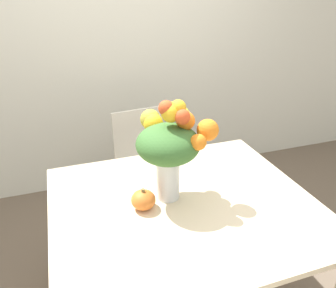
# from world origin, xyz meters

# --- Properties ---
(wall_back) EXTENTS (8.00, 0.06, 2.70)m
(wall_back) POSITION_xyz_m (0.00, 1.60, 1.35)
(wall_back) COLOR silver
(wall_back) RESTS_ON ground_plane
(dining_table) EXTENTS (1.30, 1.13, 0.76)m
(dining_table) POSITION_xyz_m (0.00, 0.00, 0.67)
(dining_table) COLOR beige
(dining_table) RESTS_ON ground_plane
(flower_vase) EXTENTS (0.39, 0.36, 0.52)m
(flower_vase) POSITION_xyz_m (-0.05, 0.08, 1.06)
(flower_vase) COLOR silver
(flower_vase) RESTS_ON dining_table
(pumpkin) EXTENTS (0.12, 0.12, 0.11)m
(pumpkin) POSITION_xyz_m (-0.20, 0.02, 0.81)
(pumpkin) COLOR orange
(pumpkin) RESTS_ON dining_table
(dining_chair_near_window) EXTENTS (0.47, 0.47, 0.90)m
(dining_chair_near_window) POSITION_xyz_m (0.03, 0.90, 0.47)
(dining_chair_near_window) COLOR silver
(dining_chair_near_window) RESTS_ON ground_plane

